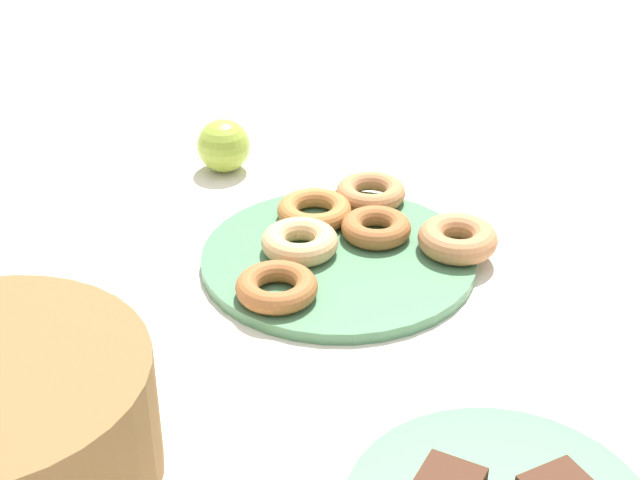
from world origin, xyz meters
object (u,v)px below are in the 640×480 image
(donut_5, at_px, (300,242))
(donut_3, at_px, (458,239))
(donut_2, at_px, (314,210))
(apple, at_px, (224,146))
(donut_plate, at_px, (338,259))
(donut_1, at_px, (277,287))
(donut_0, at_px, (376,228))
(donut_4, at_px, (371,192))

(donut_5, bearing_deg, donut_3, -138.26)
(donut_2, xyz_separation_m, apple, (0.18, -0.04, 0.01))
(donut_plate, bearing_deg, donut_1, 92.97)
(donut_2, bearing_deg, donut_plate, 149.35)
(donut_plate, relative_size, donut_3, 3.43)
(donut_0, relative_size, donut_2, 0.91)
(donut_0, bearing_deg, donut_1, 88.78)
(donut_2, distance_m, donut_3, 0.16)
(donut_4, distance_m, donut_5, 0.14)
(donut_0, bearing_deg, donut_2, 9.97)
(donut_2, distance_m, donut_4, 0.08)
(donut_3, bearing_deg, donut_plate, 43.45)
(donut_1, distance_m, apple, 0.31)
(donut_0, height_order, apple, apple)
(donut_4, bearing_deg, apple, 9.37)
(donut_5, bearing_deg, donut_2, -61.61)
(donut_2, distance_m, donut_5, 0.07)
(donut_4, relative_size, donut_5, 0.98)
(donut_2, relative_size, donut_5, 1.02)
(donut_0, relative_size, donut_5, 0.93)
(donut_5, distance_m, apple, 0.24)
(donut_plate, xyz_separation_m, donut_1, (-0.01, 0.10, 0.02))
(donut_5, bearing_deg, apple, -25.79)
(donut_0, xyz_separation_m, donut_2, (0.08, 0.01, -0.00))
(donut_1, distance_m, donut_4, 0.22)
(donut_0, relative_size, donut_3, 0.90)
(donut_plate, bearing_deg, donut_5, 36.46)
(donut_plate, xyz_separation_m, donut_2, (0.07, -0.04, 0.02))
(donut_plate, xyz_separation_m, donut_0, (-0.01, -0.05, 0.02))
(apple, bearing_deg, donut_5, 154.21)
(donut_5, bearing_deg, donut_0, -118.07)
(donut_5, relative_size, apple, 1.23)
(donut_plate, relative_size, apple, 4.37)
(apple, bearing_deg, donut_4, -170.63)
(donut_plate, distance_m, apple, 0.26)
(donut_plate, relative_size, donut_2, 3.49)
(apple, bearing_deg, donut_0, 173.88)
(donut_plate, distance_m, donut_1, 0.10)
(donut_plate, bearing_deg, donut_2, -30.65)
(donut_4, bearing_deg, donut_5, 95.46)
(donut_plate, distance_m, donut_5, 0.04)
(donut_0, distance_m, donut_5, 0.09)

